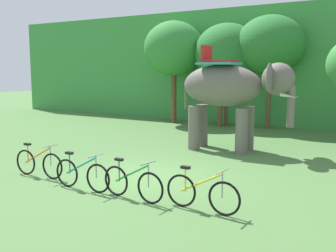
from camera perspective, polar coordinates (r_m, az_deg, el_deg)
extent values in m
plane|color=#4C753D|center=(11.00, -3.76, -7.26)|extent=(80.00, 80.00, 0.00)
cube|color=#3D8E42|center=(23.93, 16.57, 8.18)|extent=(36.00, 6.00, 6.19)
cylinder|color=brown|center=(21.91, 0.83, 4.04)|extent=(0.31, 0.31, 2.74)
ellipsoid|color=#338438|center=(21.88, 0.84, 11.09)|extent=(3.24, 3.24, 2.94)
cylinder|color=brown|center=(20.58, 7.49, 2.90)|extent=(0.25, 0.25, 2.16)
ellipsoid|color=#3D8E42|center=(20.50, 7.61, 9.42)|extent=(2.05, 2.05, 2.80)
cylinder|color=brown|center=(21.04, 8.36, 3.38)|extent=(0.20, 0.20, 2.44)
ellipsoid|color=#28702D|center=(20.99, 8.50, 10.40)|extent=(3.37, 3.37, 3.00)
cylinder|color=brown|center=(20.34, 14.26, 3.62)|extent=(0.22, 0.22, 2.84)
ellipsoid|color=#28702D|center=(20.32, 14.53, 11.25)|extent=(3.37, 3.37, 2.86)
ellipsoid|color=#665E56|center=(14.46, 7.72, 5.79)|extent=(2.99, 1.59, 1.50)
cylinder|color=#665E56|center=(14.69, 11.42, -0.34)|extent=(0.44, 0.44, 1.60)
cylinder|color=#665E56|center=(13.96, 10.54, -0.75)|extent=(0.44, 0.44, 1.60)
cylinder|color=#665E56|center=(15.27, 4.92, 0.11)|extent=(0.44, 0.44, 1.60)
cylinder|color=#665E56|center=(14.57, 3.76, -0.26)|extent=(0.44, 0.44, 1.60)
ellipsoid|color=#665E56|center=(13.90, 15.57, 6.51)|extent=(1.16, 1.07, 1.10)
ellipsoid|color=#665E56|center=(14.54, 15.51, 6.77)|extent=(0.21, 0.85, 0.96)
ellipsoid|color=#665E56|center=(13.33, 14.39, 6.72)|extent=(0.21, 0.85, 0.96)
cylinder|color=#665E56|center=(13.86, 17.25, 2.72)|extent=(0.26, 0.26, 1.40)
cone|color=beige|center=(14.06, 17.27, 4.22)|extent=(0.57, 0.16, 0.21)
cone|color=beige|center=(13.63, 16.94, 4.12)|extent=(0.57, 0.16, 0.21)
cube|color=teal|center=(14.48, 7.40, 8.89)|extent=(1.38, 1.41, 0.08)
cube|color=#B22323|center=(14.48, 7.41, 9.24)|extent=(1.16, 0.97, 0.10)
cube|color=#B22323|center=(14.67, 5.56, 10.35)|extent=(0.16, 0.90, 0.56)
cylinder|color=#665E56|center=(15.02, 2.56, 4.22)|extent=(0.08, 0.08, 0.90)
torus|color=black|center=(11.78, -19.77, -4.91)|extent=(0.71, 0.08, 0.71)
torus|color=black|center=(11.07, -16.29, -5.58)|extent=(0.71, 0.08, 0.71)
cylinder|color=orange|center=(11.39, -18.23, -3.99)|extent=(0.97, 0.09, 0.54)
cylinder|color=orange|center=(11.66, -19.50, -3.73)|extent=(0.03, 0.03, 0.52)
cube|color=black|center=(11.61, -19.56, -2.47)|extent=(0.20, 0.11, 0.06)
cylinder|color=#9E9EA3|center=(11.05, -16.54, -4.13)|extent=(0.03, 0.03, 0.55)
cylinder|color=#9E9EA3|center=(10.99, -16.59, -2.75)|extent=(0.06, 0.52, 0.03)
torus|color=black|center=(10.27, -14.32, -6.56)|extent=(0.71, 0.06, 0.71)
torus|color=black|center=(9.61, -10.03, -7.43)|extent=(0.71, 0.06, 0.71)
cylinder|color=teal|center=(9.89, -12.40, -5.56)|extent=(0.97, 0.06, 0.54)
cylinder|color=teal|center=(10.14, -13.97, -5.22)|extent=(0.03, 0.03, 0.52)
cube|color=black|center=(10.09, -14.02, -3.78)|extent=(0.20, 0.10, 0.06)
cylinder|color=#9E9EA3|center=(9.58, -10.30, -5.77)|extent=(0.03, 0.03, 0.55)
cylinder|color=#9E9EA3|center=(9.52, -10.34, -4.19)|extent=(0.04, 0.52, 0.03)
torus|color=black|center=(9.36, -7.47, -7.81)|extent=(0.71, 0.10, 0.71)
torus|color=black|center=(8.74, -2.57, -8.90)|extent=(0.71, 0.10, 0.71)
cylinder|color=green|center=(8.99, -5.25, -6.79)|extent=(0.97, 0.11, 0.54)
cylinder|color=green|center=(9.22, -7.04, -6.36)|extent=(0.03, 0.03, 0.52)
cube|color=black|center=(9.16, -7.06, -4.79)|extent=(0.21, 0.11, 0.06)
cylinder|color=#9E9EA3|center=(8.69, -2.84, -7.08)|extent=(0.03, 0.03, 0.55)
cylinder|color=#9E9EA3|center=(8.62, -2.85, -5.35)|extent=(0.07, 0.52, 0.03)
torus|color=black|center=(8.56, 1.92, -9.26)|extent=(0.71, 0.07, 0.71)
torus|color=black|center=(8.12, 8.10, -10.30)|extent=(0.71, 0.07, 0.71)
cylinder|color=yellow|center=(8.27, 4.79, -8.11)|extent=(0.97, 0.07, 0.54)
cylinder|color=yellow|center=(8.44, 2.52, -7.68)|extent=(0.03, 0.03, 0.52)
cube|color=black|center=(8.37, 2.53, -5.96)|extent=(0.20, 0.11, 0.06)
cylinder|color=#9E9EA3|center=(8.06, 7.81, -8.36)|extent=(0.03, 0.03, 0.55)
cylinder|color=#9E9EA3|center=(7.98, 7.85, -6.50)|extent=(0.05, 0.52, 0.03)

